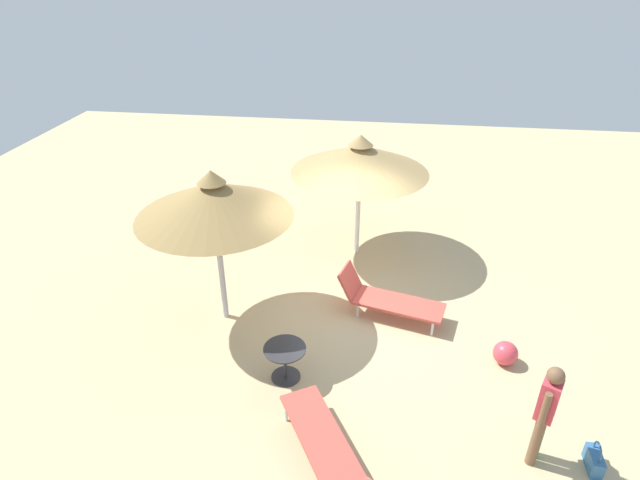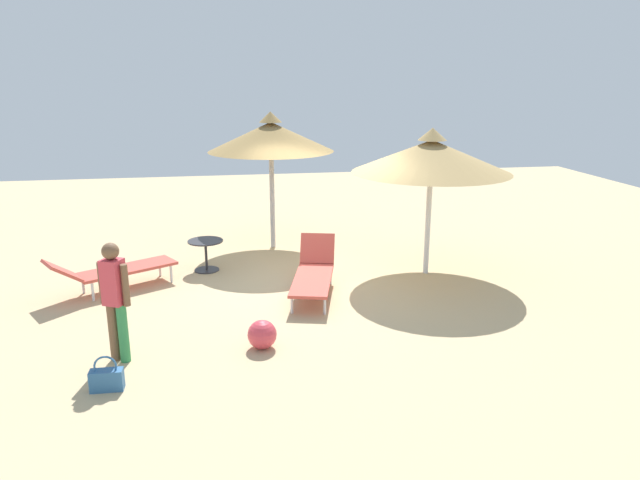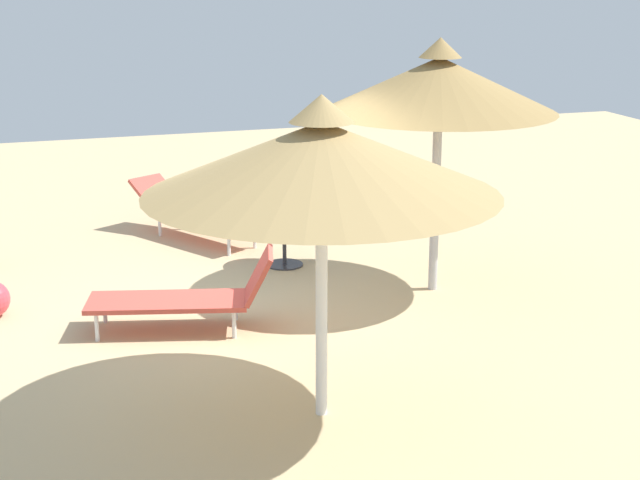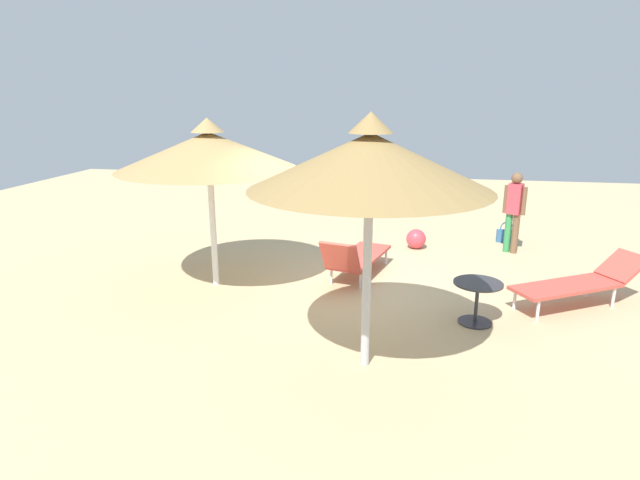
{
  "view_description": "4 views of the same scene",
  "coord_description": "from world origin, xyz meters",
  "px_view_note": "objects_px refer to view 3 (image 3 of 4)",
  "views": [
    {
      "loc": [
        -0.57,
        8.08,
        5.94
      ],
      "look_at": [
        0.52,
        -0.06,
        1.31
      ],
      "focal_mm": 29.05,
      "sensor_mm": 36.0,
      "label": 1
    },
    {
      "loc": [
        -10.0,
        1.76,
        3.57
      ],
      "look_at": [
        -0.03,
        0.06,
        0.73
      ],
      "focal_mm": 32.71,
      "sensor_mm": 36.0,
      "label": 2
    },
    {
      "loc": [
        -2.36,
        -9.1,
        3.71
      ],
      "look_at": [
        0.42,
        -0.44,
        1.07
      ],
      "focal_mm": 54.59,
      "sensor_mm": 36.0,
      "label": 3
    },
    {
      "loc": [
        7.67,
        1.14,
        3.08
      ],
      "look_at": [
        0.03,
        -0.19,
        0.87
      ],
      "focal_mm": 29.23,
      "sensor_mm": 36.0,
      "label": 4
    }
  ],
  "objects_px": {
    "lounge_chair_near_left": "(193,211)",
    "side_table_round": "(284,234)",
    "parasol_umbrella_center": "(322,158)",
    "lounge_chair_far_left": "(190,296)",
    "parasol_umbrella_edge": "(439,85)"
  },
  "relations": [
    {
      "from": "parasol_umbrella_center",
      "to": "side_table_round",
      "type": "distance_m",
      "value": 4.53
    },
    {
      "from": "parasol_umbrella_edge",
      "to": "lounge_chair_far_left",
      "type": "bearing_deg",
      "value": -171.72
    },
    {
      "from": "parasol_umbrella_edge",
      "to": "lounge_chair_near_left",
      "type": "xyz_separation_m",
      "value": [
        -2.26,
        2.96,
        -1.98
      ]
    },
    {
      "from": "parasol_umbrella_center",
      "to": "lounge_chair_near_left",
      "type": "xyz_separation_m",
      "value": [
        -0.03,
        5.64,
        -1.81
      ]
    },
    {
      "from": "parasol_umbrella_center",
      "to": "side_table_round",
      "type": "xyz_separation_m",
      "value": [
        0.83,
        4.08,
        -1.79
      ]
    },
    {
      "from": "parasol_umbrella_center",
      "to": "lounge_chair_near_left",
      "type": "bearing_deg",
      "value": 90.32
    },
    {
      "from": "lounge_chair_near_left",
      "to": "side_table_round",
      "type": "bearing_deg",
      "value": -61.14
    },
    {
      "from": "parasol_umbrella_edge",
      "to": "parasol_umbrella_center",
      "type": "xyz_separation_m",
      "value": [
        -2.22,
        -2.68,
        -0.17
      ]
    },
    {
      "from": "parasol_umbrella_edge",
      "to": "side_table_round",
      "type": "bearing_deg",
      "value": 134.87
    },
    {
      "from": "parasol_umbrella_edge",
      "to": "lounge_chair_far_left",
      "type": "relative_size",
      "value": 1.44
    },
    {
      "from": "parasol_umbrella_edge",
      "to": "lounge_chair_near_left",
      "type": "relative_size",
      "value": 1.35
    },
    {
      "from": "lounge_chair_far_left",
      "to": "side_table_round",
      "type": "distance_m",
      "value": 2.38
    },
    {
      "from": "parasol_umbrella_center",
      "to": "side_table_round",
      "type": "height_order",
      "value": "parasol_umbrella_center"
    },
    {
      "from": "parasol_umbrella_center",
      "to": "lounge_chair_far_left",
      "type": "relative_size",
      "value": 1.43
    },
    {
      "from": "side_table_round",
      "to": "parasol_umbrella_edge",
      "type": "bearing_deg",
      "value": -45.13
    }
  ]
}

